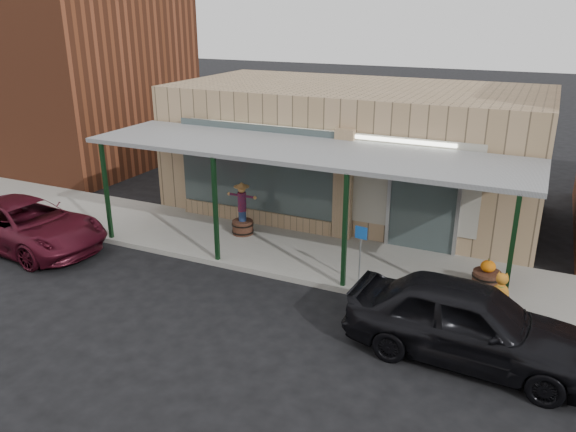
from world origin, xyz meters
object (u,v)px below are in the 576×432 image
at_px(handicap_sign, 360,247).
at_px(car_maroon, 26,225).
at_px(parked_sedan, 468,322).
at_px(barrel_scarecrow, 242,217).
at_px(barrel_pumpkin, 487,278).

bearing_deg(handicap_sign, car_maroon, -162.75).
height_order(parked_sedan, car_maroon, parked_sedan).
height_order(barrel_scarecrow, car_maroon, barrel_scarecrow).
distance_m(barrel_scarecrow, car_maroon, 6.23).
relative_size(barrel_pumpkin, car_maroon, 0.16).
height_order(barrel_pumpkin, parked_sedan, parked_sedan).
bearing_deg(barrel_scarecrow, parked_sedan, -19.75).
height_order(barrel_pumpkin, car_maroon, car_maroon).
distance_m(barrel_pumpkin, parked_sedan, 2.97).
xyz_separation_m(barrel_pumpkin, handicap_sign, (-2.87, -1.06, 0.69)).
distance_m(barrel_pumpkin, car_maroon, 12.70).
relative_size(parked_sedan, car_maroon, 0.96).
xyz_separation_m(handicap_sign, car_maroon, (-9.55, -1.57, -0.43)).
relative_size(barrel_pumpkin, handicap_sign, 0.52).
bearing_deg(barrel_pumpkin, barrel_scarecrow, 175.14).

